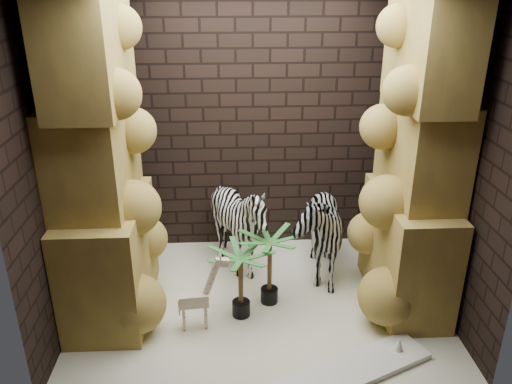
{
  "coord_description": "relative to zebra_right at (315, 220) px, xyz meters",
  "views": [
    {
      "loc": [
        -0.26,
        -4.26,
        3.02
      ],
      "look_at": [
        -0.03,
        0.15,
        1.12
      ],
      "focal_mm": 36.26,
      "sensor_mm": 36.0,
      "label": 1
    }
  ],
  "objects": [
    {
      "name": "rock_pillar_left",
      "position": [
        -2.01,
        -0.53,
        0.87
      ],
      "size": [
        0.68,
        1.3,
        3.0
      ],
      "primitive_type": null,
      "color": "#B69B40",
      "rests_on": "floor"
    },
    {
      "name": "floor",
      "position": [
        -0.61,
        -0.53,
        -0.63
      ],
      "size": [
        3.5,
        3.5,
        0.0
      ],
      "primitive_type": "plane",
      "color": "beige",
      "rests_on": "ground"
    },
    {
      "name": "wall_back",
      "position": [
        -0.61,
        0.72,
        0.87
      ],
      "size": [
        3.5,
        0.0,
        3.5
      ],
      "primitive_type": "plane",
      "rotation": [
        1.57,
        0.0,
        0.0
      ],
      "color": "black",
      "rests_on": "ground"
    },
    {
      "name": "wall_front",
      "position": [
        -0.61,
        -1.78,
        0.87
      ],
      "size": [
        3.5,
        0.0,
        3.5
      ],
      "primitive_type": "plane",
      "rotation": [
        -1.57,
        0.0,
        0.0
      ],
      "color": "black",
      "rests_on": "ground"
    },
    {
      "name": "giraffe_toy",
      "position": [
        -1.22,
        -0.89,
        -0.24
      ],
      "size": [
        0.41,
        0.17,
        0.77
      ],
      "primitive_type": null,
      "rotation": [
        0.0,
        0.0,
        0.1
      ],
      "color": "beige",
      "rests_on": "floor"
    },
    {
      "name": "wall_left",
      "position": [
        -2.36,
        -0.53,
        0.87
      ],
      "size": [
        0.0,
        3.0,
        3.0
      ],
      "primitive_type": "plane",
      "rotation": [
        1.57,
        0.0,
        1.57
      ],
      "color": "black",
      "rests_on": "ground"
    },
    {
      "name": "zebra_left",
      "position": [
        -0.78,
        0.07,
        -0.12
      ],
      "size": [
        1.23,
        1.35,
        1.01
      ],
      "primitive_type": "imported",
      "rotation": [
        0.0,
        0.0,
        -0.36
      ],
      "color": "white",
      "rests_on": "floor"
    },
    {
      "name": "surfboard",
      "position": [
        0.07,
        -1.56,
        -0.6
      ],
      "size": [
        1.44,
        0.92,
        0.05
      ],
      "primitive_type": "cube",
      "rotation": [
        0.0,
        0.0,
        0.44
      ],
      "color": "white",
      "rests_on": "floor"
    },
    {
      "name": "wall_right",
      "position": [
        1.14,
        -0.53,
        0.87
      ],
      "size": [
        0.0,
        3.0,
        3.0
      ],
      "primitive_type": "plane",
      "rotation": [
        1.57,
        0.0,
        -1.57
      ],
      "color": "black",
      "rests_on": "ground"
    },
    {
      "name": "palm_back",
      "position": [
        -0.79,
        -0.73,
        -0.27
      ],
      "size": [
        0.36,
        0.36,
        0.71
      ],
      "primitive_type": null,
      "color": "#245A1F",
      "rests_on": "floor"
    },
    {
      "name": "zebra_right",
      "position": [
        0.0,
        0.0,
        0.0
      ],
      "size": [
        0.61,
        1.08,
        1.26
      ],
      "primitive_type": "imported",
      "rotation": [
        0.0,
        0.0,
        -0.04
      ],
      "color": "white",
      "rests_on": "floor"
    },
    {
      "name": "palm_front",
      "position": [
        -0.51,
        -0.53,
        -0.25
      ],
      "size": [
        0.36,
        0.36,
        0.76
      ],
      "primitive_type": null,
      "color": "#245A1F",
      "rests_on": "floor"
    },
    {
      "name": "rock_pillar_right",
      "position": [
        0.81,
        -0.53,
        0.87
      ],
      "size": [
        0.58,
        1.25,
        3.0
      ],
      "primitive_type": null,
      "color": "#B69B40",
      "rests_on": "floor"
    }
  ]
}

